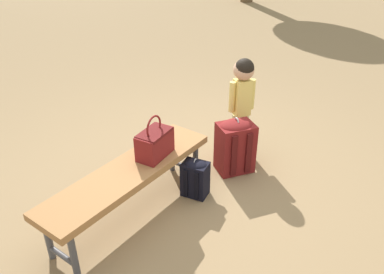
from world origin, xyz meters
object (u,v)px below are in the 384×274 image
child_standing (242,91)px  handbag (155,142)px  backpack_small (195,177)px  park_bench (129,175)px  backpack_large (235,144)px

child_standing → handbag: bearing=165.9°
backpack_small → park_bench: bearing=147.2°
park_bench → child_standing: 1.45m
park_bench → backpack_large: 1.13m
handbag → backpack_large: handbag is taller
backpack_large → handbag: bearing=153.0°
park_bench → backpack_small: bearing=-32.8°
handbag → park_bench: bearing=166.6°
handbag → backpack_small: bearing=-48.6°
handbag → backpack_large: bearing=-27.0°
handbag → backpack_small: handbag is taller
child_standing → backpack_small: size_ratio=2.70×
child_standing → backpack_large: (-0.35, -0.11, -0.39)m
park_bench → child_standing: size_ratio=1.61×
child_standing → backpack_small: (-0.89, 0.02, -0.49)m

